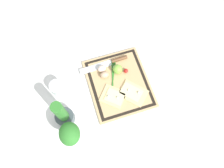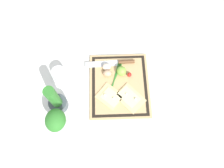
{
  "view_description": "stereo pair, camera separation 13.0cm",
  "coord_description": "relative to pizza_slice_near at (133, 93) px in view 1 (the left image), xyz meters",
  "views": [
    {
      "loc": [
        -0.46,
        0.19,
        1.24
      ],
      "look_at": [
        0.0,
        0.04,
        0.03
      ],
      "focal_mm": 35.0,
      "sensor_mm": 36.0,
      "label": 1
    },
    {
      "loc": [
        -0.48,
        0.06,
        1.24
      ],
      "look_at": [
        0.0,
        0.04,
        0.03
      ],
      "focal_mm": 35.0,
      "sensor_mm": 36.0,
      "label": 2
    }
  ],
  "objects": [
    {
      "name": "sauce_jar",
      "position": [
        0.15,
        0.42,
        0.01
      ],
      "size": [
        0.08,
        0.08,
        0.09
      ],
      "color": "silver",
      "rests_on": "ground_plane"
    },
    {
      "name": "lime",
      "position": [
        0.16,
        0.04,
        0.02
      ],
      "size": [
        0.06,
        0.06,
        0.06
      ],
      "primitive_type": "sphere",
      "color": "#7FB742",
      "rests_on": "cutting_board"
    },
    {
      "name": "egg_brown",
      "position": [
        0.16,
        0.13,
        0.02
      ],
      "size": [
        0.04,
        0.05,
        0.04
      ],
      "primitive_type": "ellipsoid",
      "color": "tan",
      "rests_on": "cutting_board"
    },
    {
      "name": "pizza_slice_near",
      "position": [
        0.0,
        0.0,
        0.0
      ],
      "size": [
        0.19,
        0.19,
        0.02
      ],
      "color": "#DBBC7F",
      "rests_on": "cutting_board"
    },
    {
      "name": "scallion_bunch",
      "position": [
        0.11,
        0.09,
        -0.0
      ],
      "size": [
        0.27,
        0.12,
        0.01
      ],
      "color": "#2D7528",
      "rests_on": "cutting_board"
    },
    {
      "name": "cherry_tomato_red",
      "position": [
        0.15,
        -0.0,
        0.01
      ],
      "size": [
        0.03,
        0.03,
        0.03
      ],
      "primitive_type": "sphere",
      "color": "red",
      "rests_on": "cutting_board"
    },
    {
      "name": "pizza_slice_far",
      "position": [
        0.01,
        0.12,
        0.0
      ],
      "size": [
        0.18,
        0.18,
        0.02
      ],
      "color": "#DBBC7F",
      "rests_on": "cutting_board"
    },
    {
      "name": "herb_pot",
      "position": [
        -0.03,
        0.41,
        0.06
      ],
      "size": [
        0.11,
        0.11,
        0.25
      ],
      "color": "#3D474C",
      "rests_on": "ground_plane"
    },
    {
      "name": "ground_plane",
      "position": [
        0.09,
        0.06,
        -0.02
      ],
      "size": [
        6.0,
        6.0,
        0.0
      ],
      "primitive_type": "plane",
      "color": "white"
    },
    {
      "name": "cutting_board",
      "position": [
        0.09,
        0.06,
        -0.01
      ],
      "size": [
        0.42,
        0.36,
        0.02
      ],
      "color": "tan",
      "rests_on": "ground_plane"
    },
    {
      "name": "herb_glass",
      "position": [
        -0.15,
        0.4,
        0.1
      ],
      "size": [
        0.12,
        0.11,
        0.2
      ],
      "color": "silver",
      "rests_on": "ground_plane"
    },
    {
      "name": "knife",
      "position": [
        0.23,
        0.06,
        0.0
      ],
      "size": [
        0.05,
        0.31,
        0.02
      ],
      "color": "silver",
      "rests_on": "cutting_board"
    },
    {
      "name": "egg_pink",
      "position": [
        0.2,
        0.13,
        0.02
      ],
      "size": [
        0.04,
        0.05,
        0.04
      ],
      "primitive_type": "ellipsoid",
      "color": "beige",
      "rests_on": "cutting_board"
    }
  ]
}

